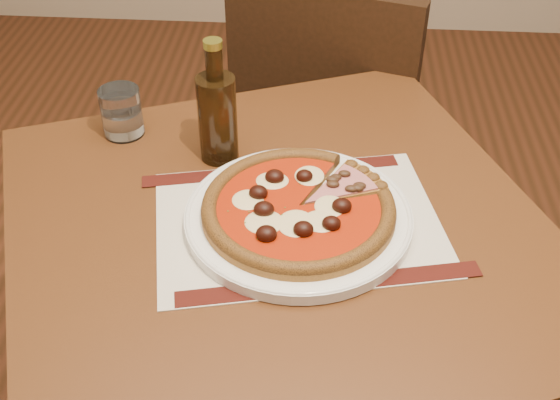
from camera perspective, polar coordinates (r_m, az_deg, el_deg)
The scene contains 8 objects.
table at distance 1.14m, azimuth -0.08°, elevation -5.79°, with size 1.04×1.04×0.75m.
chair_far at distance 1.74m, azimuth 4.21°, elevation 6.13°, with size 0.53×0.53×0.90m.
placemat at distance 1.07m, azimuth 1.49°, elevation -1.84°, with size 0.43×0.31×0.00m, color beige.
plate at distance 1.06m, azimuth 1.50°, elevation -1.43°, with size 0.35×0.35×0.02m, color white.
pizza at distance 1.05m, azimuth 1.49°, elevation -0.61°, with size 0.29×0.29×0.04m.
ham_slice at distance 1.11m, azimuth 5.46°, elevation 1.33°, with size 0.13×0.12×0.02m.
water_glass at distance 1.28m, azimuth -12.76°, elevation 6.98°, with size 0.07×0.07×0.09m, color white.
bottle at distance 1.17m, azimuth -5.12°, elevation 6.96°, with size 0.06×0.06×0.22m.
Camera 1 is at (-0.87, -0.14, 1.45)m, focal length 45.00 mm.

